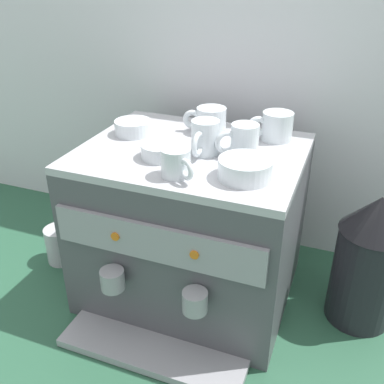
# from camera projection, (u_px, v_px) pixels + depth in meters

# --- Properties ---
(ground_plane) EXTENTS (4.00, 4.00, 0.00)m
(ground_plane) POSITION_uv_depth(u_px,v_px,m) (192.00, 286.00, 1.27)
(ground_plane) COLOR #28563D
(tiled_backsplash_wall) EXTENTS (2.80, 0.03, 0.96)m
(tiled_backsplash_wall) POSITION_uv_depth(u_px,v_px,m) (232.00, 93.00, 1.32)
(tiled_backsplash_wall) COLOR silver
(tiled_backsplash_wall) RESTS_ON ground_plane
(espresso_machine) EXTENTS (0.53, 0.54, 0.43)m
(espresso_machine) POSITION_uv_depth(u_px,v_px,m) (191.00, 225.00, 1.17)
(espresso_machine) COLOR #4C4C51
(espresso_machine) RESTS_ON ground_plane
(ceramic_cup_0) EXTENTS (0.07, 0.11, 0.08)m
(ceramic_cup_0) POSITION_uv_depth(u_px,v_px,m) (205.00, 138.00, 1.02)
(ceramic_cup_0) COLOR silver
(ceramic_cup_0) RESTS_ON espresso_machine
(ceramic_cup_1) EXTENTS (0.09, 0.07, 0.06)m
(ceramic_cup_1) POSITION_uv_depth(u_px,v_px,m) (177.00, 163.00, 0.92)
(ceramic_cup_1) COLOR silver
(ceramic_cup_1) RESTS_ON espresso_machine
(ceramic_cup_2) EXTENTS (0.11, 0.08, 0.07)m
(ceramic_cup_2) POSITION_uv_depth(u_px,v_px,m) (276.00, 126.00, 1.11)
(ceramic_cup_2) COLOR silver
(ceramic_cup_2) RESTS_ON espresso_machine
(ceramic_cup_3) EXTENTS (0.11, 0.08, 0.07)m
(ceramic_cup_3) POSITION_uv_depth(u_px,v_px,m) (210.00, 120.00, 1.16)
(ceramic_cup_3) COLOR silver
(ceramic_cup_3) RESTS_ON espresso_machine
(ceramic_cup_4) EXTENTS (0.09, 0.08, 0.08)m
(ceramic_cup_4) POSITION_uv_depth(u_px,v_px,m) (243.00, 140.00, 1.02)
(ceramic_cup_4) COLOR silver
(ceramic_cup_4) RESTS_ON espresso_machine
(ceramic_bowl_0) EXTENTS (0.12, 0.12, 0.04)m
(ceramic_bowl_0) POSITION_uv_depth(u_px,v_px,m) (245.00, 169.00, 0.92)
(ceramic_bowl_0) COLOR silver
(ceramic_bowl_0) RESTS_ON espresso_machine
(ceramic_bowl_1) EXTENTS (0.09, 0.09, 0.03)m
(ceramic_bowl_1) POSITION_uv_depth(u_px,v_px,m) (161.00, 151.00, 1.02)
(ceramic_bowl_1) COLOR silver
(ceramic_bowl_1) RESTS_ON espresso_machine
(ceramic_bowl_2) EXTENTS (0.10, 0.10, 0.04)m
(ceramic_bowl_2) POSITION_uv_depth(u_px,v_px,m) (133.00, 128.00, 1.15)
(ceramic_bowl_2) COLOR silver
(ceramic_bowl_2) RESTS_ON espresso_machine
(coffee_grinder) EXTENTS (0.17, 0.17, 0.36)m
(coffee_grinder) POSITION_uv_depth(u_px,v_px,m) (368.00, 260.00, 1.08)
(coffee_grinder) COLOR black
(coffee_grinder) RESTS_ON ground_plane
(milk_pitcher) EXTENTS (0.09, 0.09, 0.11)m
(milk_pitcher) POSITION_uv_depth(u_px,v_px,m) (60.00, 245.00, 1.36)
(milk_pitcher) COLOR #B7B7BC
(milk_pitcher) RESTS_ON ground_plane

